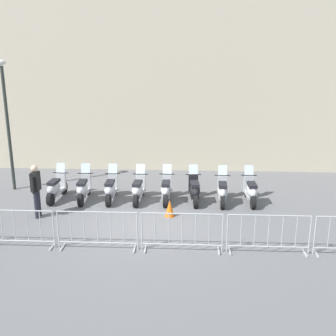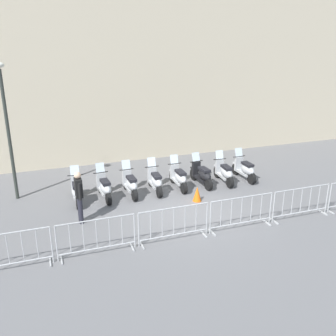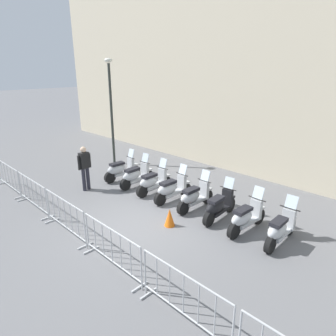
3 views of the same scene
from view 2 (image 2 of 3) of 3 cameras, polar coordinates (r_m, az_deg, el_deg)
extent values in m
plane|color=slate|center=(12.92, 2.89, -6.61)|extent=(120.00, 120.00, 0.00)
cube|color=beige|center=(18.71, -5.91, 17.29)|extent=(28.02, 2.67, 10.11)
cylinder|color=black|center=(14.50, -13.92, -3.21)|extent=(0.17, 0.49, 0.48)
cylinder|color=black|center=(13.35, -13.63, -5.15)|extent=(0.17, 0.49, 0.48)
cube|color=#B7BABC|center=(13.91, -13.79, -3.99)|extent=(0.34, 0.88, 0.10)
ellipsoid|color=#B7BABC|center=(13.56, -13.81, -3.50)|extent=(0.42, 0.86, 0.40)
cube|color=black|center=(13.51, -13.89, -2.58)|extent=(0.32, 0.62, 0.10)
cube|color=#B7BABC|center=(14.21, -13.98, -2.32)|extent=(0.35, 0.16, 0.60)
cylinder|color=black|center=(14.10, -14.08, -1.07)|extent=(0.56, 0.07, 0.04)
cube|color=silver|center=(14.09, -14.15, -0.32)|extent=(0.33, 0.16, 0.35)
cube|color=#B7BABC|center=(14.40, -14.00, -2.21)|extent=(0.22, 0.33, 0.06)
cylinder|color=black|center=(14.58, -10.33, -2.82)|extent=(0.16, 0.49, 0.48)
cylinder|color=black|center=(13.46, -9.13, -4.64)|extent=(0.16, 0.49, 0.48)
cube|color=#B7BABC|center=(14.00, -9.77, -3.54)|extent=(0.32, 0.88, 0.10)
ellipsoid|color=#B7BABC|center=(13.66, -9.54, -3.03)|extent=(0.40, 0.86, 0.40)
cube|color=black|center=(13.61, -9.63, -2.12)|extent=(0.31, 0.61, 0.10)
cube|color=#B7BABC|center=(14.30, -10.24, -1.92)|extent=(0.35, 0.16, 0.60)
cylinder|color=black|center=(14.18, -10.31, -0.68)|extent=(0.56, 0.06, 0.04)
cube|color=silver|center=(14.17, -10.40, 0.07)|extent=(0.33, 0.16, 0.35)
cube|color=#B7BABC|center=(14.48, -10.40, -1.83)|extent=(0.22, 0.33, 0.06)
cylinder|color=black|center=(14.76, -6.48, -2.34)|extent=(0.15, 0.48, 0.48)
cylinder|color=black|center=(13.65, -5.15, -4.11)|extent=(0.15, 0.48, 0.48)
cube|color=#B7BABC|center=(14.19, -5.85, -3.04)|extent=(0.29, 0.87, 0.10)
ellipsoid|color=#B7BABC|center=(13.85, -5.57, -2.53)|extent=(0.37, 0.85, 0.40)
cube|color=black|center=(13.80, -5.64, -1.63)|extent=(0.29, 0.60, 0.10)
cube|color=#B7BABC|center=(14.49, -6.34, -1.45)|extent=(0.34, 0.14, 0.60)
cylinder|color=black|center=(14.37, -6.39, -0.21)|extent=(0.56, 0.04, 0.04)
cube|color=silver|center=(14.36, -6.46, 0.53)|extent=(0.32, 0.14, 0.35)
cube|color=#B7BABC|center=(14.67, -6.52, -1.35)|extent=(0.20, 0.32, 0.06)
cylinder|color=black|center=(15.00, -2.65, -1.88)|extent=(0.16, 0.49, 0.48)
cylinder|color=black|center=(13.89, -1.35, -3.62)|extent=(0.16, 0.49, 0.48)
cube|color=#B7BABC|center=(14.43, -2.02, -2.57)|extent=(0.33, 0.88, 0.10)
ellipsoid|color=#B7BABC|center=(14.09, -1.74, -2.06)|extent=(0.40, 0.86, 0.40)
cube|color=black|center=(14.04, -1.78, -1.18)|extent=(0.31, 0.61, 0.10)
cube|color=#B7BABC|center=(14.72, -2.48, -1.00)|extent=(0.35, 0.16, 0.60)
cylinder|color=black|center=(14.61, -2.50, 0.22)|extent=(0.56, 0.07, 0.04)
cube|color=silver|center=(14.60, -2.56, 0.94)|extent=(0.33, 0.16, 0.35)
cube|color=#B7BABC|center=(14.91, -2.66, -0.91)|extent=(0.22, 0.33, 0.06)
cylinder|color=black|center=(15.34, 0.75, -1.38)|extent=(0.15, 0.48, 0.48)
cylinder|color=black|center=(14.26, 2.45, -3.02)|extent=(0.15, 0.48, 0.48)
cube|color=#B7BABC|center=(14.78, 1.57, -2.03)|extent=(0.29, 0.87, 0.10)
ellipsoid|color=#B7BABC|center=(14.45, 1.97, -1.51)|extent=(0.37, 0.85, 0.40)
cube|color=black|center=(14.40, 1.93, -0.65)|extent=(0.29, 0.60, 0.10)
cube|color=#B7BABC|center=(15.07, 0.99, -0.51)|extent=(0.34, 0.15, 0.60)
cylinder|color=black|center=(14.96, 1.00, 0.68)|extent=(0.56, 0.05, 0.04)
cube|color=silver|center=(14.95, 0.94, 1.39)|extent=(0.32, 0.15, 0.35)
cube|color=#B7BABC|center=(15.24, 0.75, -0.43)|extent=(0.21, 0.32, 0.06)
cylinder|color=black|center=(15.66, 4.00, -0.99)|extent=(0.17, 0.49, 0.48)
cylinder|color=black|center=(14.64, 6.23, -2.51)|extent=(0.17, 0.49, 0.48)
cube|color=black|center=(15.13, 5.08, -1.59)|extent=(0.33, 0.88, 0.10)
ellipsoid|color=black|center=(14.82, 5.62, -1.06)|extent=(0.41, 0.86, 0.40)
cube|color=black|center=(14.77, 5.59, -0.22)|extent=(0.32, 0.62, 0.10)
cube|color=black|center=(15.40, 4.34, -0.13)|extent=(0.35, 0.16, 0.60)
cylinder|color=black|center=(15.30, 4.37, 1.04)|extent=(0.56, 0.07, 0.04)
cube|color=silver|center=(15.28, 4.30, 1.74)|extent=(0.33, 0.16, 0.35)
cube|color=black|center=(15.57, 4.02, -0.06)|extent=(0.22, 0.33, 0.06)
cylinder|color=black|center=(16.05, 7.58, -0.62)|extent=(0.17, 0.49, 0.48)
cylinder|color=black|center=(14.99, 9.47, -2.14)|extent=(0.17, 0.49, 0.48)
cube|color=#B7BABC|center=(15.50, 8.50, -1.22)|extent=(0.34, 0.88, 0.10)
ellipsoid|color=#B7BABC|center=(15.19, 8.98, -0.71)|extent=(0.41, 0.86, 0.40)
cube|color=black|center=(15.14, 8.97, 0.11)|extent=(0.32, 0.62, 0.10)
cube|color=#B7BABC|center=(15.78, 7.90, 0.22)|extent=(0.35, 0.16, 0.60)
cylinder|color=black|center=(15.68, 7.95, 1.37)|extent=(0.56, 0.07, 0.04)
cube|color=silver|center=(15.67, 7.91, 2.05)|extent=(0.33, 0.16, 0.35)
cube|color=#B7BABC|center=(15.96, 7.62, 0.29)|extent=(0.22, 0.33, 0.06)
cylinder|color=black|center=(16.53, 10.38, -0.18)|extent=(0.15, 0.48, 0.48)
cylinder|color=black|center=(15.55, 12.72, -1.57)|extent=(0.15, 0.48, 0.48)
cube|color=#B7BABC|center=(16.03, 11.52, -0.72)|extent=(0.29, 0.87, 0.10)
ellipsoid|color=#B7BABC|center=(15.73, 12.12, -0.21)|extent=(0.37, 0.85, 0.40)
cube|color=black|center=(15.68, 12.11, 0.58)|extent=(0.29, 0.60, 0.10)
cube|color=#B7BABC|center=(16.28, 10.78, 0.65)|extent=(0.34, 0.15, 0.60)
cylinder|color=black|center=(16.19, 10.85, 1.76)|extent=(0.56, 0.04, 0.04)
cube|color=silver|center=(16.17, 10.80, 2.42)|extent=(0.32, 0.14, 0.35)
cube|color=#B7BABC|center=(16.45, 10.43, 0.71)|extent=(0.20, 0.32, 0.06)
cube|color=#B2B5B7|center=(10.61, -17.62, -13.60)|extent=(0.04, 0.44, 0.04)
cylinder|color=#B2B5B7|center=(10.36, -17.43, -11.18)|extent=(0.04, 0.04, 1.05)
cylinder|color=#B2B5B7|center=(10.17, -23.72, -9.21)|extent=(2.11, 0.06, 0.04)
cylinder|color=#B2B5B7|center=(10.58, -23.09, -13.38)|extent=(2.11, 0.06, 0.04)
cylinder|color=#B2B5B7|center=(10.37, -23.40, -11.34)|extent=(0.02, 0.02, 0.87)
cylinder|color=#B2B5B7|center=(10.34, -21.43, -11.15)|extent=(0.02, 0.02, 0.87)
cylinder|color=#B2B5B7|center=(10.32, -19.45, -10.96)|extent=(0.02, 0.02, 0.87)
cube|color=#B2B5B7|center=(10.61, -16.02, -13.42)|extent=(0.04, 0.44, 0.04)
cube|color=#B2B5B7|center=(10.83, -5.52, -12.00)|extent=(0.04, 0.44, 0.04)
cylinder|color=#B2B5B7|center=(10.36, -16.75, -11.10)|extent=(0.04, 0.04, 1.05)
cylinder|color=#B2B5B7|center=(10.59, -5.16, -9.59)|extent=(0.04, 0.04, 1.05)
cylinder|color=#B2B5B7|center=(10.18, -11.06, -7.81)|extent=(2.11, 0.06, 0.04)
cylinder|color=#B2B5B7|center=(10.59, -10.76, -12.02)|extent=(2.11, 0.06, 0.04)
cylinder|color=#B2B5B7|center=(10.32, -14.83, -10.44)|extent=(0.02, 0.02, 0.87)
cylinder|color=#B2B5B7|center=(10.34, -12.86, -10.20)|extent=(0.02, 0.02, 0.87)
cylinder|color=#B2B5B7|center=(10.38, -10.91, -9.95)|extent=(0.02, 0.02, 0.87)
cylinder|color=#B2B5B7|center=(10.42, -8.97, -9.70)|extent=(0.02, 0.02, 0.87)
cylinder|color=#B2B5B7|center=(10.48, -7.06, -9.43)|extent=(0.02, 0.02, 0.87)
cube|color=#B2B5B7|center=(10.89, -4.02, -11.76)|extent=(0.04, 0.44, 0.04)
cube|color=#B2B5B7|center=(11.48, 5.50, -10.07)|extent=(0.04, 0.44, 0.04)
cylinder|color=#B2B5B7|center=(10.62, -4.53, -9.49)|extent=(0.04, 0.04, 1.05)
cylinder|color=#B2B5B7|center=(11.27, 5.98, -7.75)|extent=(0.04, 0.04, 1.05)
cylinder|color=#B2B5B7|center=(10.67, 0.91, -6.13)|extent=(2.11, 0.06, 0.04)
cylinder|color=#B2B5B7|center=(11.06, 0.89, -10.21)|extent=(2.11, 0.06, 0.04)
cylinder|color=#B2B5B7|center=(10.66, -2.69, -8.78)|extent=(0.02, 0.02, 0.87)
cylinder|color=#B2B5B7|center=(10.75, -0.88, -8.50)|extent=(0.02, 0.02, 0.87)
cylinder|color=#B2B5B7|center=(10.86, 0.90, -8.21)|extent=(0.02, 0.02, 0.87)
cylinder|color=#B2B5B7|center=(10.97, 2.64, -7.92)|extent=(0.02, 0.02, 0.87)
cylinder|color=#B2B5B7|center=(11.10, 4.34, -7.63)|extent=(0.02, 0.02, 0.87)
cube|color=#B2B5B7|center=(11.59, 6.82, -9.81)|extent=(0.04, 0.44, 0.04)
cube|color=#B2B5B7|center=(12.50, 14.92, -8.11)|extent=(0.04, 0.44, 0.04)
cylinder|color=#B2B5B7|center=(11.32, 6.53, -7.65)|extent=(0.04, 0.04, 1.05)
cylinder|color=#B2B5B7|center=(12.33, 15.45, -5.94)|extent=(0.04, 0.04, 1.05)
cylinder|color=#B2B5B7|center=(11.57, 11.35, -4.44)|extent=(2.11, 0.06, 0.04)
cylinder|color=#B2B5B7|center=(11.94, 11.08, -8.27)|extent=(2.11, 0.06, 0.04)
cylinder|color=#B2B5B7|center=(11.43, 8.15, -6.95)|extent=(0.02, 0.02, 0.87)
cylinder|color=#B2B5B7|center=(11.59, 9.70, -6.67)|extent=(0.02, 0.02, 0.87)
cylinder|color=#B2B5B7|center=(11.75, 11.21, -6.38)|extent=(0.02, 0.02, 0.87)
cylinder|color=#B2B5B7|center=(11.92, 12.68, -6.10)|extent=(0.02, 0.02, 0.87)
cylinder|color=#B2B5B7|center=(12.10, 14.10, -5.83)|extent=(0.02, 0.02, 0.87)
cube|color=#B2B5B7|center=(12.66, 16.02, -7.86)|extent=(0.04, 0.44, 0.04)
cube|color=#B2B5B7|center=(13.81, 22.66, -6.32)|extent=(0.04, 0.44, 0.04)
cylinder|color=#B2B5B7|center=(12.40, 15.91, -5.85)|extent=(0.04, 0.04, 1.05)
cylinder|color=#B2B5B7|center=(13.67, 23.20, -4.33)|extent=(0.04, 0.04, 1.05)
cylinder|color=#B2B5B7|center=(12.81, 19.99, -2.91)|extent=(2.11, 0.06, 0.04)
cylinder|color=#B2B5B7|center=(13.14, 19.57, -6.44)|extent=(2.11, 0.06, 0.04)
cylinder|color=#B2B5B7|center=(12.56, 17.26, -5.21)|extent=(0.02, 0.02, 0.87)
cylinder|color=#B2B5B7|center=(12.76, 18.54, -4.95)|extent=(0.02, 0.02, 0.87)
cylinder|color=#B2B5B7|center=(12.97, 19.78, -4.70)|extent=(0.02, 0.02, 0.87)
cylinder|color=#B2B5B7|center=(13.19, 20.97, -4.45)|extent=(0.02, 0.02, 0.87)
cylinder|color=#B2B5B7|center=(13.41, 22.13, -4.22)|extent=(0.02, 0.02, 0.87)
cube|color=#B2B5B7|center=(14.00, 23.55, -6.10)|extent=(0.04, 0.44, 0.04)
cylinder|color=#B2B5B7|center=(13.75, 23.57, -4.25)|extent=(0.04, 0.04, 1.05)
cylinder|color=#2D332D|center=(14.29, -23.21, 4.36)|extent=(0.12, 0.12, 4.69)
cylinder|color=#23232D|center=(12.22, -13.25, -6.37)|extent=(0.14, 0.14, 0.90)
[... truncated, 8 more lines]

